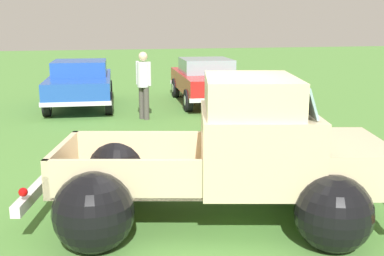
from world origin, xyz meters
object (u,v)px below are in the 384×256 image
at_px(vintage_pickup_truck, 236,163).
at_px(show_car_1, 207,79).
at_px(show_car_0, 80,82).
at_px(spectator_0, 144,81).

xyz_separation_m(vintage_pickup_truck, show_car_1, (1.98, 9.04, 0.03)).
bearing_deg(show_car_1, vintage_pickup_truck, -8.96).
distance_m(show_car_0, spectator_0, 2.87).
xyz_separation_m(vintage_pickup_truck, show_car_0, (-2.02, 9.17, 0.02)).
distance_m(show_car_0, show_car_1, 4.01).
bearing_deg(show_car_1, spectator_0, -43.56).
height_order(vintage_pickup_truck, spectator_0, vintage_pickup_truck).
bearing_deg(show_car_0, vintage_pickup_truck, 16.24).
distance_m(show_car_1, spectator_0, 3.20).
distance_m(vintage_pickup_truck, show_car_0, 9.39).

